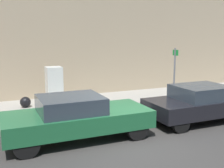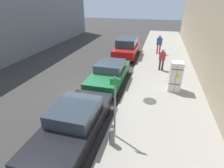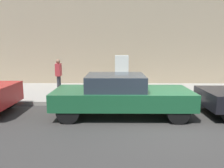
{
  "view_description": "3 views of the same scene",
  "coord_description": "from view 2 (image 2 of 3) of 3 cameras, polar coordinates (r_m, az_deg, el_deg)",
  "views": [
    {
      "loc": [
        7.36,
        -3.81,
        3.26
      ],
      "look_at": [
        -1.5,
        0.04,
        1.57
      ],
      "focal_mm": 45.0,
      "sensor_mm": 36.0,
      "label": 1
    },
    {
      "loc": [
        -3.72,
        8.52,
        5.11
      ],
      "look_at": [
        -1.44,
        0.05,
        0.74
      ],
      "focal_mm": 28.0,
      "sensor_mm": 36.0,
      "label": 2
    },
    {
      "loc": [
        6.36,
        -1.7,
        2.34
      ],
      "look_at": [
        -0.31,
        -1.75,
        1.19
      ],
      "focal_mm": 35.0,
      "sensor_mm": 36.0,
      "label": 3
    }
  ],
  "objects": [
    {
      "name": "street_sign_post",
      "position": [
        6.39,
        0.94,
        -6.87
      ],
      "size": [
        0.36,
        0.07,
        2.57
      ],
      "color": "slate",
      "rests_on": "sidewalk_slab"
    },
    {
      "name": "parked_suv_red",
      "position": [
        16.78,
        4.89,
        11.87
      ],
      "size": [
        1.9,
        4.6,
        1.75
      ],
      "color": "red",
      "rests_on": "ground"
    },
    {
      "name": "parked_sedan_green",
      "position": [
        11.27,
        -0.83,
        3.64
      ],
      "size": [
        1.89,
        4.58,
        1.41
      ],
      "color": "#1E6038",
      "rests_on": "ground"
    },
    {
      "name": "sidewalk_slab",
      "position": [
        9.91,
        16.43,
        -5.23
      ],
      "size": [
        4.5,
        44.0,
        0.16
      ],
      "primitive_type": "cube",
      "color": "#9E998E",
      "rests_on": "ground"
    },
    {
      "name": "discarded_refrigerator",
      "position": [
        10.7,
        19.99,
        2.35
      ],
      "size": [
        0.68,
        0.69,
        1.73
      ],
      "color": "silver",
      "rests_on": "sidewalk_slab"
    },
    {
      "name": "parked_sedan_dark",
      "position": [
        7.17,
        -12.29,
        -12.11
      ],
      "size": [
        1.89,
        4.7,
        1.38
      ],
      "color": "black",
      "rests_on": "ground"
    },
    {
      "name": "manhole_cover",
      "position": [
        9.53,
        12.24,
        -5.45
      ],
      "size": [
        0.7,
        0.7,
        0.02
      ],
      "primitive_type": "cylinder",
      "color": "#47443F",
      "rests_on": "sidewalk_slab"
    },
    {
      "name": "ground_plane",
      "position": [
        10.61,
        -7.46,
        -2.56
      ],
      "size": [
        80.0,
        80.0,
        0.0
      ],
      "primitive_type": "plane",
      "color": "#383533"
    },
    {
      "name": "fire_hydrant",
      "position": [
        6.7,
        0.01,
        -16.66
      ],
      "size": [
        0.22,
        0.22,
        0.73
      ],
      "color": "slate",
      "rests_on": "sidewalk_slab"
    },
    {
      "name": "trash_bag",
      "position": [
        12.1,
        19.99,
        1.83
      ],
      "size": [
        0.46,
        0.46,
        0.46
      ],
      "primitive_type": "sphere",
      "color": "black",
      "rests_on": "sidewalk_slab"
    },
    {
      "name": "pedestrian_standing_near",
      "position": [
        13.51,
        16.03,
        8.0
      ],
      "size": [
        0.46,
        0.22,
        1.58
      ],
      "rotation": [
        0.0,
        0.0,
        4.88
      ],
      "color": "#333338",
      "rests_on": "sidewalk_slab"
    },
    {
      "name": "pedestrian_walking_far",
      "position": [
        17.61,
        15.18,
        12.74
      ],
      "size": [
        0.51,
        0.24,
        1.77
      ],
      "rotation": [
        0.0,
        0.0,
        4.73
      ],
      "color": "#B73338",
      "rests_on": "sidewalk_slab"
    }
  ]
}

